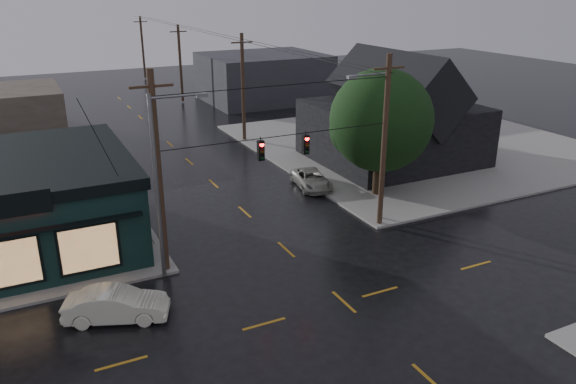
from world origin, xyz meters
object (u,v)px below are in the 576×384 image
sedan_cream (116,305)px  suv_silver (312,179)px  utility_pole_ne (379,225)px  utility_pole_nw (167,271)px  corner_tree (381,121)px

sedan_cream → suv_silver: (15.55, 10.99, -0.11)m
utility_pole_ne → sedan_cream: (-16.05, -3.36, 0.72)m
utility_pole_nw → utility_pole_ne: bearing=0.0°
suv_silver → utility_pole_ne: bearing=-76.2°
sedan_cream → corner_tree: bearing=-46.7°
utility_pole_nw → sedan_cream: utility_pole_nw is taller
corner_tree → suv_silver: bearing=135.1°
utility_pole_nw → sedan_cream: 4.59m
sedan_cream → suv_silver: bearing=-33.5°
corner_tree → suv_silver: (-3.33, 3.31, -4.62)m
utility_pole_ne → suv_silver: size_ratio=2.29×
utility_pole_nw → utility_pole_ne: size_ratio=1.00×
utility_pole_nw → sedan_cream: size_ratio=2.32×
sedan_cream → suv_silver: size_ratio=0.99×
utility_pole_nw → suv_silver: (12.50, 7.63, 0.61)m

